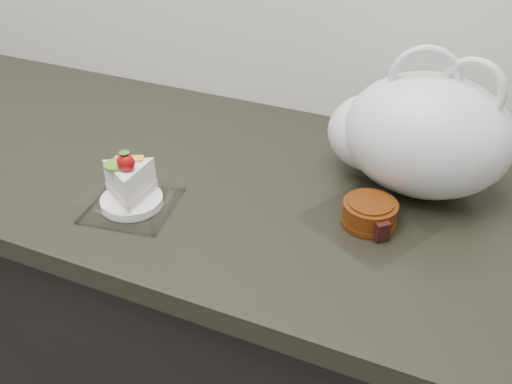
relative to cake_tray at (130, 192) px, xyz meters
The scene contains 4 objects.
counter 0.50m from the cake_tray, 85.42° to the left, with size 2.04×0.64×0.90m.
cake_tray is the anchor object (origin of this frame).
mooncake_wrap 0.40m from the cake_tray, 16.88° to the left, with size 0.23×0.23×0.04m.
plastic_bag 0.50m from the cake_tray, 31.75° to the left, with size 0.32×0.22×0.26m.
Camera 1 is at (0.50, 0.89, 1.46)m, focal length 40.00 mm.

